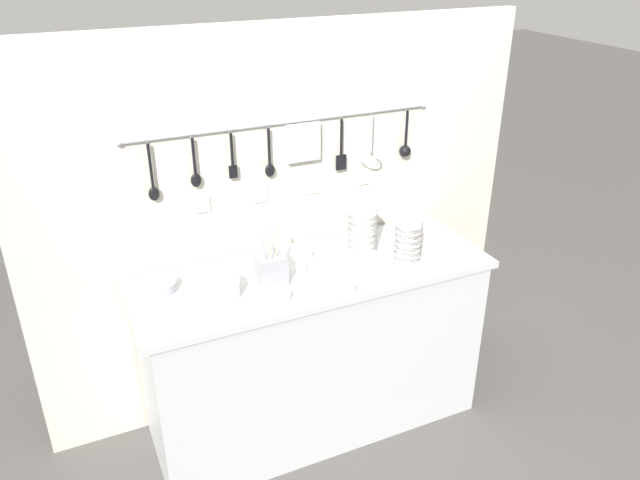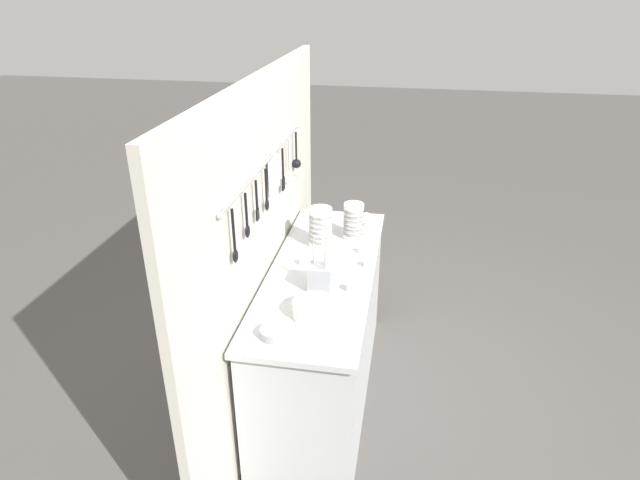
{
  "view_description": "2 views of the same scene",
  "coord_description": "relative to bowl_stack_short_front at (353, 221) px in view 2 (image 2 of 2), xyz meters",
  "views": [
    {
      "loc": [
        -0.95,
        -2.16,
        2.17
      ],
      "look_at": [
        0.03,
        -0.0,
        0.98
      ],
      "focal_mm": 35.0,
      "sensor_mm": 36.0,
      "label": 1
    },
    {
      "loc": [
        -2.46,
        -0.42,
        2.24
      ],
      "look_at": [
        -0.01,
        0.01,
        1.01
      ],
      "focal_mm": 30.0,
      "sensor_mm": 36.0,
      "label": 2
    }
  ],
  "objects": [
    {
      "name": "cup_back_right",
      "position": [
        -0.6,
        -0.06,
        -0.09
      ],
      "size": [
        0.04,
        0.04,
        0.04
      ],
      "color": "white",
      "rests_on": "counter"
    },
    {
      "name": "ground_plane",
      "position": [
        -0.4,
        0.12,
        -0.95
      ],
      "size": [
        20.0,
        20.0,
        0.0
      ],
      "primitive_type": "plane",
      "color": "#514F4C"
    },
    {
      "name": "steel_mixing_bowl",
      "position": [
        -1.03,
        0.22,
        -0.09
      ],
      "size": [
        0.12,
        0.12,
        0.04
      ],
      "color": "#93969E",
      "rests_on": "counter"
    },
    {
      "name": "cup_edge_far",
      "position": [
        0.19,
        -0.07,
        -0.09
      ],
      "size": [
        0.04,
        0.04,
        0.04
      ],
      "color": "white",
      "rests_on": "counter"
    },
    {
      "name": "cutlery_caddy",
      "position": [
        -0.6,
        0.09,
        -0.04
      ],
      "size": [
        0.11,
        0.11,
        0.28
      ],
      "color": "#93969E",
      "rests_on": "counter"
    },
    {
      "name": "back_wall",
      "position": [
        -0.4,
        0.43,
        -0.03
      ],
      "size": [
        2.37,
        0.11,
        1.84
      ],
      "color": "beige",
      "rests_on": "ground"
    },
    {
      "name": "cup_front_left",
      "position": [
        -0.19,
        -0.07,
        -0.09
      ],
      "size": [
        0.04,
        0.04,
        0.04
      ],
      "color": "white",
      "rests_on": "counter"
    },
    {
      "name": "plate_stack",
      "position": [
        -0.85,
        0.08,
        -0.07
      ],
      "size": [
        0.2,
        0.2,
        0.07
      ],
      "color": "white",
      "rests_on": "counter"
    },
    {
      "name": "bowl_stack_tall_left",
      "position": [
        -0.13,
        0.17,
        0.01
      ],
      "size": [
        0.13,
        0.13,
        0.23
      ],
      "color": "white",
      "rests_on": "counter"
    },
    {
      "name": "cup_centre",
      "position": [
        0.1,
        0.21,
        -0.09
      ],
      "size": [
        0.04,
        0.04,
        0.04
      ],
      "color": "white",
      "rests_on": "counter"
    },
    {
      "name": "cup_edge_near",
      "position": [
        -0.34,
        -0.12,
        -0.09
      ],
      "size": [
        0.04,
        0.04,
        0.04
      ],
      "color": "white",
      "rests_on": "counter"
    },
    {
      "name": "cup_mid_row",
      "position": [
        -0.38,
        0.22,
        -0.09
      ],
      "size": [
        0.04,
        0.04,
        0.04
      ],
      "color": "white",
      "rests_on": "counter"
    },
    {
      "name": "counter",
      "position": [
        -0.4,
        0.12,
        -0.53
      ],
      "size": [
        1.57,
        0.55,
        0.84
      ],
      "color": "#B7BABC",
      "rests_on": "ground"
    },
    {
      "name": "cup_beside_plates",
      "position": [
        0.28,
        -0.05,
        -0.09
      ],
      "size": [
        0.04,
        0.04,
        0.04
      ],
      "color": "white",
      "rests_on": "counter"
    },
    {
      "name": "bowl_stack_short_front",
      "position": [
        0.0,
        0.0,
        0.0
      ],
      "size": [
        0.12,
        0.12,
        0.22
      ],
      "color": "white",
      "rests_on": "counter"
    },
    {
      "name": "cup_front_right",
      "position": [
        -0.46,
        0.12,
        -0.09
      ],
      "size": [
        0.04,
        0.04,
        0.04
      ],
      "color": "white",
      "rests_on": "counter"
    }
  ]
}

